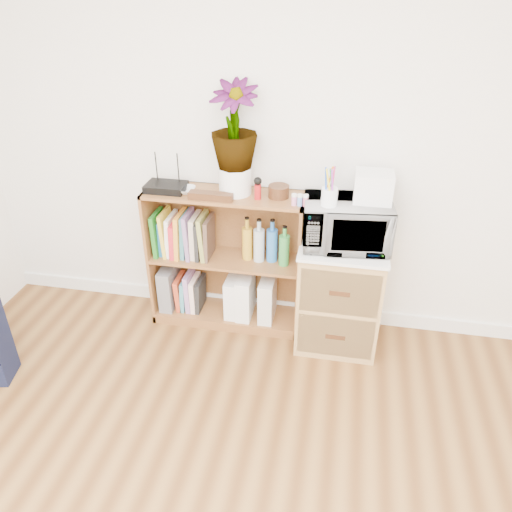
# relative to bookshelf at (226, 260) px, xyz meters

# --- Properties ---
(skirting_board) EXTENTS (4.00, 0.02, 0.10)m
(skirting_board) POSITION_rel_bookshelf_xyz_m (0.35, 0.14, -0.42)
(skirting_board) COLOR white
(skirting_board) RESTS_ON ground
(bookshelf) EXTENTS (1.00, 0.30, 0.95)m
(bookshelf) POSITION_rel_bookshelf_xyz_m (0.00, 0.00, 0.00)
(bookshelf) COLOR brown
(bookshelf) RESTS_ON ground
(wicker_unit) EXTENTS (0.50, 0.45, 0.70)m
(wicker_unit) POSITION_rel_bookshelf_xyz_m (0.75, -0.08, -0.12)
(wicker_unit) COLOR #9E7542
(wicker_unit) RESTS_ON ground
(microwave) EXTENTS (0.53, 0.39, 0.28)m
(microwave) POSITION_rel_bookshelf_xyz_m (0.75, -0.08, 0.38)
(microwave) COLOR white
(microwave) RESTS_ON wicker_unit
(pen_cup) EXTENTS (0.09, 0.09, 0.10)m
(pen_cup) POSITION_rel_bookshelf_xyz_m (0.64, -0.15, 0.57)
(pen_cup) COLOR white
(pen_cup) RESTS_ON microwave
(small_appliance) EXTENTS (0.21, 0.18, 0.17)m
(small_appliance) POSITION_rel_bookshelf_xyz_m (0.88, -0.04, 0.60)
(small_appliance) COLOR white
(small_appliance) RESTS_ON microwave
(router) EXTENTS (0.24, 0.17, 0.04)m
(router) POSITION_rel_bookshelf_xyz_m (-0.36, -0.02, 0.50)
(router) COLOR black
(router) RESTS_ON bookshelf
(white_bowl) EXTENTS (0.13, 0.13, 0.03)m
(white_bowl) POSITION_rel_bookshelf_xyz_m (-0.24, -0.03, 0.49)
(white_bowl) COLOR white
(white_bowl) RESTS_ON bookshelf
(plant_pot) EXTENTS (0.20, 0.20, 0.17)m
(plant_pot) POSITION_rel_bookshelf_xyz_m (0.07, 0.02, 0.56)
(plant_pot) COLOR white
(plant_pot) RESTS_ON bookshelf
(potted_plant) EXTENTS (0.28, 0.28, 0.50)m
(potted_plant) POSITION_rel_bookshelf_xyz_m (0.07, 0.02, 0.89)
(potted_plant) COLOR #327F38
(potted_plant) RESTS_ON plant_pot
(trinket_box) EXTENTS (0.27, 0.07, 0.04)m
(trinket_box) POSITION_rel_bookshelf_xyz_m (-0.05, -0.10, 0.50)
(trinket_box) COLOR #39200F
(trinket_box) RESTS_ON bookshelf
(kokeshi_doll) EXTENTS (0.04, 0.04, 0.09)m
(kokeshi_doll) POSITION_rel_bookshelf_xyz_m (0.22, -0.04, 0.52)
(kokeshi_doll) COLOR #A81416
(kokeshi_doll) RESTS_ON bookshelf
(wooden_bowl) EXTENTS (0.12, 0.12, 0.07)m
(wooden_bowl) POSITION_rel_bookshelf_xyz_m (0.34, 0.01, 0.51)
(wooden_bowl) COLOR #371F0F
(wooden_bowl) RESTS_ON bookshelf
(paint_jars) EXTENTS (0.11, 0.04, 0.06)m
(paint_jars) POSITION_rel_bookshelf_xyz_m (0.47, -0.09, 0.50)
(paint_jars) COLOR pink
(paint_jars) RESTS_ON bookshelf
(file_box) EXTENTS (0.09, 0.24, 0.30)m
(file_box) POSITION_rel_bookshelf_xyz_m (-0.41, 0.00, -0.25)
(file_box) COLOR slate
(file_box) RESTS_ON bookshelf
(magazine_holder_left) EXTENTS (0.09, 0.22, 0.28)m
(magazine_holder_left) POSITION_rel_bookshelf_xyz_m (0.05, -0.01, -0.27)
(magazine_holder_left) COLOR white
(magazine_holder_left) RESTS_ON bookshelf
(magazine_holder_mid) EXTENTS (0.10, 0.24, 0.30)m
(magazine_holder_mid) POSITION_rel_bookshelf_xyz_m (0.13, -0.01, -0.25)
(magazine_holder_mid) COLOR white
(magazine_holder_mid) RESTS_ON bookshelf
(magazine_holder_right) EXTENTS (0.09, 0.24, 0.30)m
(magazine_holder_right) POSITION_rel_bookshelf_xyz_m (0.28, -0.01, -0.26)
(magazine_holder_right) COLOR silver
(magazine_holder_right) RESTS_ON bookshelf
(cookbooks) EXTENTS (0.37, 0.20, 0.31)m
(cookbooks) POSITION_rel_bookshelf_xyz_m (-0.27, 0.00, 0.16)
(cookbooks) COLOR #1E6E1D
(cookbooks) RESTS_ON bookshelf
(liquor_bottles) EXTENTS (0.47, 0.07, 0.32)m
(liquor_bottles) POSITION_rel_bookshelf_xyz_m (0.34, 0.00, 0.17)
(liquor_bottles) COLOR #BD8F23
(liquor_bottles) RESTS_ON bookshelf
(lower_books) EXTENTS (0.18, 0.19, 0.28)m
(lower_books) POSITION_rel_bookshelf_xyz_m (-0.26, 0.00, -0.28)
(lower_books) COLOR #C64222
(lower_books) RESTS_ON bookshelf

